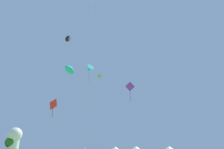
% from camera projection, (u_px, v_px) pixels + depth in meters
% --- Properties ---
extents(kite_purple_diamond, '(2.02, 1.01, 15.21)m').
position_uv_depth(kite_purple_diamond, '(130.00, 88.00, 42.83)').
color(kite_purple_diamond, purple).
rests_on(kite_purple_diamond, ground).
extents(kite_black_box, '(2.51, 2.12, 38.77)m').
position_uv_depth(kite_black_box, '(68.00, 39.00, 69.74)').
color(kite_black_box, black).
rests_on(kite_black_box, ground).
extents(kite_lime_diamond, '(3.19, 1.95, 25.71)m').
position_uv_depth(kite_lime_diamond, '(100.00, 79.00, 67.87)').
color(kite_lime_diamond, '#99DB2D').
rests_on(kite_lime_diamond, ground).
extents(kite_red_diamond, '(2.21, 2.60, 11.88)m').
position_uv_depth(kite_red_diamond, '(53.00, 105.00, 43.00)').
color(kite_red_diamond, red).
rests_on(kite_red_diamond, ground).
extents(kite_cyan_parafoil, '(3.28, 4.18, 17.96)m').
position_uv_depth(kite_cyan_parafoil, '(70.00, 70.00, 42.13)').
color(kite_cyan_parafoil, '#1EB7CC').
rests_on(kite_cyan_parafoil, ground).
extents(kite_cyan_delta, '(3.28, 4.07, 25.56)m').
position_uv_depth(kite_cyan_delta, '(89.00, 69.00, 60.38)').
color(kite_cyan_delta, '#1EB7CC').
rests_on(kite_cyan_delta, ground).
extents(observatory_dome, '(6.40, 6.40, 10.80)m').
position_uv_depth(observatory_dome, '(14.00, 138.00, 90.24)').
color(observatory_dome, white).
rests_on(observatory_dome, ground).
extents(tree_distant_right, '(4.67, 4.67, 6.71)m').
position_uv_depth(tree_distant_right, '(10.00, 142.00, 88.76)').
color(tree_distant_right, brown).
rests_on(tree_distant_right, ground).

